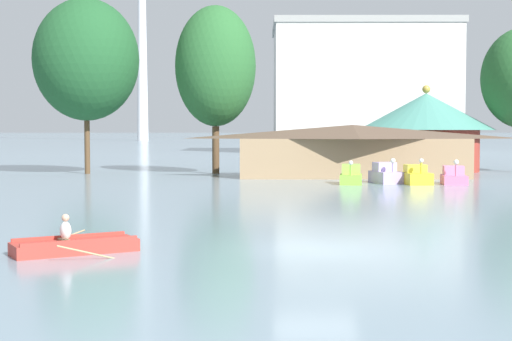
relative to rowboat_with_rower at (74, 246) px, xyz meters
The scene contains 11 objects.
ground_plane 7.15m from the rowboat_with_rower, ahead, with size 2000.00×2000.00×0.00m, color gray.
rowboat_with_rower is the anchor object (origin of this frame).
pedal_boat_lime 30.83m from the rowboat_with_rower, 68.09° to the left, with size 1.78×2.90×1.61m.
pedal_boat_lavender 32.70m from the rowboat_with_rower, 64.67° to the left, with size 2.18×2.90×1.73m.
pedal_boat_yellow 32.47m from the rowboat_with_rower, 60.87° to the left, with size 1.81×2.58×1.76m.
pedal_boat_pink 33.97m from the rowboat_with_rower, 57.30° to the left, with size 1.85×2.77×1.68m.
boathouse 38.30m from the rowboat_with_rower, 70.95° to the left, with size 18.44×6.54×4.00m.
green_roof_pavilion 49.02m from the rowboat_with_rower, 65.93° to the left, with size 11.85×11.85×7.51m.
shoreline_tree_tall_left 42.24m from the rowboat_with_rower, 102.29° to the left, with size 8.59×8.59×14.31m.
shoreline_tree_mid 41.44m from the rowboat_with_rower, 87.49° to the left, with size 6.61×6.61×13.76m.
background_building_block 104.01m from the rowboat_with_rower, 77.80° to the left, with size 28.74×19.78×20.59m.
Camera 1 is at (-1.67, -22.75, 3.60)m, focal length 53.40 mm.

